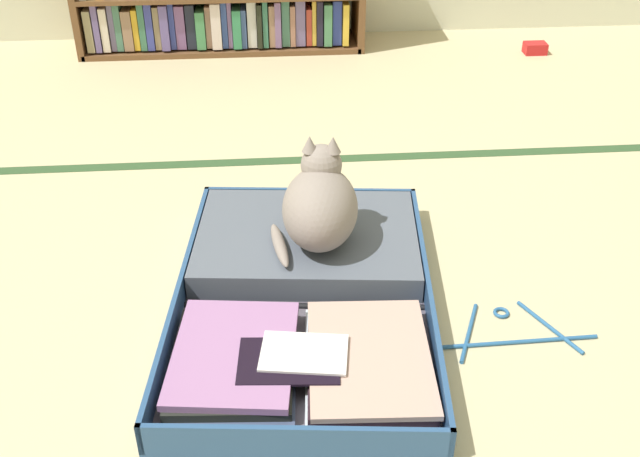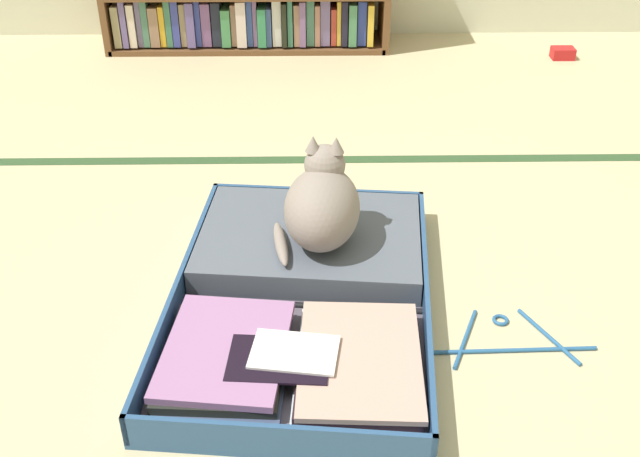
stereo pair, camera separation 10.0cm
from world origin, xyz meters
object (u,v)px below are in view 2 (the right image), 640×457
at_px(open_suitcase, 304,287).
at_px(clothes_hanger, 508,340).
at_px(black_cat, 322,205).
at_px(small_red_pouch, 563,53).

relative_size(open_suitcase, clothes_hanger, 2.47).
distance_m(black_cat, clothes_hanger, 0.58).
xyz_separation_m(open_suitcase, small_red_pouch, (1.17, 1.74, -0.02)).
bearing_deg(clothes_hanger, small_red_pouch, 70.52).
bearing_deg(open_suitcase, clothes_hanger, -19.04).
bearing_deg(open_suitcase, black_cat, 71.25).
bearing_deg(open_suitcase, small_red_pouch, 56.15).
bearing_deg(black_cat, open_suitcase, -108.75).
height_order(black_cat, small_red_pouch, black_cat).
height_order(clothes_hanger, small_red_pouch, small_red_pouch).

